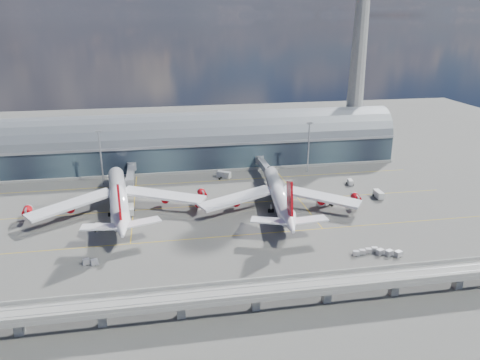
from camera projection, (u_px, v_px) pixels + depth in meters
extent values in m
plane|color=#474744|center=(226.00, 224.00, 177.47)|extent=(500.00, 500.00, 0.00)
cube|color=gold|center=(230.00, 236.00, 168.18)|extent=(200.00, 0.25, 0.01)
cube|color=gold|center=(219.00, 205.00, 196.03)|extent=(200.00, 0.25, 0.01)
cube|color=gold|center=(210.00, 181.00, 223.88)|extent=(200.00, 0.25, 0.01)
cube|color=gold|center=(134.00, 201.00, 199.52)|extent=(0.25, 80.00, 0.01)
cube|color=gold|center=(292.00, 191.00, 211.12)|extent=(0.25, 80.00, 0.01)
cube|color=#1C2430|center=(204.00, 151.00, 247.55)|extent=(200.00, 28.00, 14.00)
cylinder|color=slate|center=(204.00, 138.00, 245.22)|extent=(200.00, 28.00, 28.00)
cube|color=gray|center=(206.00, 145.00, 232.23)|extent=(200.00, 1.00, 1.20)
cube|color=gray|center=(204.00, 163.00, 249.68)|extent=(200.00, 30.00, 1.20)
cube|color=gray|center=(351.00, 147.00, 267.28)|extent=(18.00, 18.00, 8.00)
cone|color=gray|center=(357.00, 74.00, 253.63)|extent=(10.00, 10.00, 90.00)
cube|color=gray|center=(256.00, 291.00, 124.58)|extent=(220.00, 8.50, 1.20)
cube|color=gray|center=(259.00, 296.00, 120.50)|extent=(220.00, 0.40, 1.20)
cube|color=gray|center=(253.00, 280.00, 127.93)|extent=(220.00, 0.40, 1.20)
cube|color=gray|center=(257.00, 292.00, 122.97)|extent=(220.00, 0.12, 0.12)
cube|color=gray|center=(255.00, 286.00, 125.76)|extent=(220.00, 0.12, 0.12)
cube|color=gray|center=(19.00, 326.00, 115.64)|extent=(2.20, 2.20, 5.00)
cube|color=gray|center=(102.00, 317.00, 118.95)|extent=(2.20, 2.20, 5.00)
cube|color=gray|center=(181.00, 309.00, 122.26)|extent=(2.20, 2.20, 5.00)
cube|color=gray|center=(256.00, 301.00, 125.58)|extent=(2.20, 2.20, 5.00)
cube|color=gray|center=(327.00, 294.00, 128.89)|extent=(2.20, 2.20, 5.00)
cube|color=gray|center=(394.00, 287.00, 132.20)|extent=(2.20, 2.20, 5.00)
cube|color=gray|center=(458.00, 280.00, 135.52)|extent=(2.20, 2.20, 5.00)
cylinder|color=gray|center=(101.00, 158.00, 216.08)|extent=(0.70, 0.70, 25.00)
cube|color=gray|center=(98.00, 132.00, 211.86)|extent=(3.00, 0.40, 1.00)
cylinder|color=gray|center=(308.00, 148.00, 232.65)|extent=(0.70, 0.70, 25.00)
cube|color=gray|center=(310.00, 123.00, 228.43)|extent=(3.00, 0.40, 1.00)
cylinder|color=white|center=(118.00, 196.00, 187.69)|extent=(12.45, 56.76, 6.80)
cone|color=white|center=(116.00, 172.00, 216.14)|extent=(7.62, 9.14, 6.80)
cone|color=white|center=(122.00, 228.00, 157.03)|extent=(8.05, 13.37, 6.80)
cube|color=#AC070E|center=(119.00, 202.00, 157.13)|extent=(2.02, 12.72, 14.07)
cube|color=white|center=(72.00, 204.00, 181.45)|extent=(33.21, 26.12, 2.75)
cube|color=white|center=(163.00, 195.00, 190.64)|extent=(34.94, 20.83, 2.75)
cylinder|color=#AC070E|center=(71.00, 207.00, 183.84)|extent=(3.92, 5.63, 3.40)
cylinder|color=#AC070E|center=(27.00, 211.00, 179.75)|extent=(3.92, 5.63, 3.40)
cylinder|color=#AC070E|center=(165.00, 197.00, 193.38)|extent=(3.92, 5.63, 3.40)
cylinder|color=#AC070E|center=(202.00, 194.00, 197.46)|extent=(3.92, 5.63, 3.40)
cylinder|color=gray|center=(118.00, 190.00, 207.37)|extent=(0.53, 0.53, 3.19)
cylinder|color=gray|center=(111.00, 212.00, 184.62)|extent=(0.64, 0.64, 3.19)
cylinder|color=gray|center=(128.00, 210.00, 186.37)|extent=(0.64, 0.64, 3.19)
cylinder|color=black|center=(111.00, 214.00, 184.95)|extent=(2.49, 1.82, 1.59)
cylinder|color=black|center=(129.00, 213.00, 186.71)|extent=(2.49, 1.82, 1.59)
cylinder|color=white|center=(278.00, 193.00, 190.71)|extent=(12.55, 52.33, 6.23)
cone|color=white|center=(270.00, 171.00, 218.21)|extent=(7.24, 9.29, 6.23)
cone|color=white|center=(290.00, 224.00, 160.91)|extent=(7.76, 13.56, 6.23)
cube|color=#AC070E|center=(290.00, 198.00, 161.23)|extent=(2.32, 12.84, 14.23)
cube|color=white|center=(238.00, 198.00, 188.13)|extent=(33.34, 19.62, 2.66)
cube|color=white|center=(320.00, 197.00, 189.83)|extent=(31.47, 25.64, 2.66)
cylinder|color=black|center=(278.00, 197.00, 191.28)|extent=(10.97, 46.92, 5.30)
cylinder|color=#AC070E|center=(236.00, 201.00, 190.76)|extent=(4.07, 5.75, 3.44)
cylinder|color=#AC070E|center=(199.00, 201.00, 190.00)|extent=(4.07, 5.75, 3.44)
cylinder|color=#AC070E|center=(320.00, 199.00, 192.53)|extent=(4.07, 5.75, 3.44)
cylinder|color=#AC070E|center=(356.00, 198.00, 193.29)|extent=(4.07, 5.75, 3.44)
cylinder|color=gray|center=(273.00, 189.00, 209.54)|extent=(0.54, 0.54, 3.22)
cylinder|color=gray|center=(271.00, 208.00, 188.07)|extent=(0.64, 0.64, 3.22)
cylinder|color=gray|center=(288.00, 208.00, 188.42)|extent=(0.64, 0.64, 3.22)
cylinder|color=black|center=(271.00, 211.00, 188.41)|extent=(2.54, 1.89, 1.61)
cylinder|color=black|center=(288.00, 210.00, 188.75)|extent=(2.54, 1.89, 1.61)
cube|color=gray|center=(131.00, 174.00, 217.87)|extent=(3.00, 24.00, 3.00)
cube|color=gray|center=(130.00, 182.00, 206.73)|extent=(3.60, 3.60, 3.40)
cylinder|color=gray|center=(132.00, 166.00, 229.01)|extent=(4.40, 4.40, 4.00)
cylinder|color=gray|center=(130.00, 190.00, 207.90)|extent=(0.50, 0.50, 3.40)
cylinder|color=black|center=(130.00, 193.00, 208.35)|extent=(1.40, 0.80, 0.80)
cube|color=gray|center=(266.00, 168.00, 226.65)|extent=(3.00, 28.00, 3.00)
cube|color=gray|center=(273.00, 177.00, 213.66)|extent=(3.60, 3.60, 3.40)
cylinder|color=gray|center=(260.00, 159.00, 239.65)|extent=(4.40, 4.40, 4.00)
cylinder|color=gray|center=(273.00, 184.00, 214.82)|extent=(0.50, 0.50, 3.40)
cylinder|color=black|center=(272.00, 187.00, 215.27)|extent=(1.40, 0.80, 0.80)
cube|color=beige|center=(131.00, 209.00, 186.90)|extent=(2.74, 7.54, 2.77)
cylinder|color=black|center=(131.00, 210.00, 189.54)|extent=(2.70, 1.06, 0.96)
cylinder|color=black|center=(130.00, 215.00, 185.08)|extent=(2.70, 1.06, 0.96)
cube|color=beige|center=(100.00, 227.00, 172.32)|extent=(4.84, 3.71, 2.29)
cylinder|color=black|center=(104.00, 228.00, 173.43)|extent=(1.66, 2.33, 0.79)
cylinder|color=black|center=(97.00, 230.00, 171.89)|extent=(1.66, 2.33, 0.79)
cube|color=beige|center=(325.00, 202.00, 195.13)|extent=(7.90, 5.05, 2.49)
cylinder|color=black|center=(331.00, 205.00, 194.97)|extent=(1.74, 2.54, 0.86)
cylinder|color=black|center=(319.00, 204.00, 196.03)|extent=(1.74, 2.54, 0.86)
cube|color=beige|center=(378.00, 194.00, 202.77)|extent=(2.69, 6.58, 2.82)
cylinder|color=black|center=(376.00, 195.00, 205.11)|extent=(2.74, 1.06, 0.98)
cylinder|color=black|center=(380.00, 199.00, 201.27)|extent=(2.74, 1.06, 0.98)
cube|color=beige|center=(350.00, 182.00, 218.66)|extent=(2.65, 4.56, 2.23)
cylinder|color=black|center=(348.00, 183.00, 220.22)|extent=(2.24, 1.11, 0.77)
cylinder|color=black|center=(351.00, 185.00, 217.77)|extent=(2.24, 1.11, 0.77)
cube|color=beige|center=(224.00, 174.00, 227.62)|extent=(7.04, 6.01, 2.94)
cylinder|color=black|center=(227.00, 176.00, 229.50)|extent=(2.45, 2.89, 1.02)
cylinder|color=black|center=(221.00, 178.00, 226.60)|extent=(2.45, 2.89, 1.02)
cube|color=gray|center=(86.00, 264.00, 148.88)|extent=(2.88, 2.29, 0.31)
cube|color=#B3B3B9|center=(86.00, 261.00, 148.60)|extent=(2.44, 2.08, 1.57)
cube|color=gray|center=(95.00, 264.00, 148.63)|extent=(2.88, 2.29, 0.31)
cube|color=#B3B3B9|center=(94.00, 262.00, 148.36)|extent=(2.44, 2.08, 1.57)
cube|color=gray|center=(380.00, 254.00, 154.97)|extent=(3.13, 2.66, 0.33)
cube|color=#B3B3B9|center=(380.00, 252.00, 154.67)|extent=(2.68, 2.39, 1.66)
cube|color=gray|center=(389.00, 255.00, 154.37)|extent=(3.13, 2.66, 0.33)
cube|color=#B3B3B9|center=(389.00, 252.00, 154.08)|extent=(2.68, 2.39, 1.66)
cube|color=gray|center=(398.00, 256.00, 153.77)|extent=(3.13, 2.66, 0.33)
cube|color=#B3B3B9|center=(398.00, 253.00, 153.48)|extent=(2.68, 2.39, 1.66)
cube|color=gray|center=(356.00, 255.00, 154.42)|extent=(2.50, 1.90, 0.28)
cube|color=#B3B3B9|center=(356.00, 253.00, 154.17)|extent=(2.11, 1.74, 1.41)
cube|color=gray|center=(362.00, 254.00, 155.25)|extent=(2.50, 1.90, 0.28)
cube|color=#B3B3B9|center=(362.00, 252.00, 155.00)|extent=(2.11, 1.74, 1.41)
cube|color=gray|center=(368.00, 252.00, 156.07)|extent=(2.50, 1.90, 0.28)
cube|color=#B3B3B9|center=(368.00, 250.00, 155.82)|extent=(2.11, 1.74, 1.41)
cube|color=gray|center=(374.00, 251.00, 156.89)|extent=(2.50, 1.90, 0.28)
cube|color=#B3B3B9|center=(375.00, 249.00, 156.64)|extent=(2.11, 1.74, 1.41)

